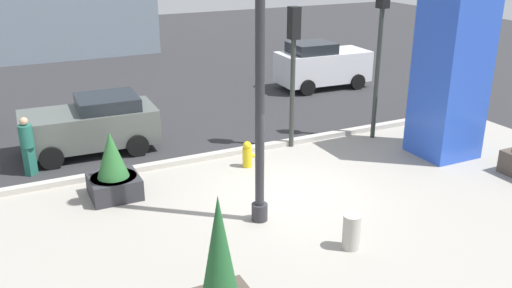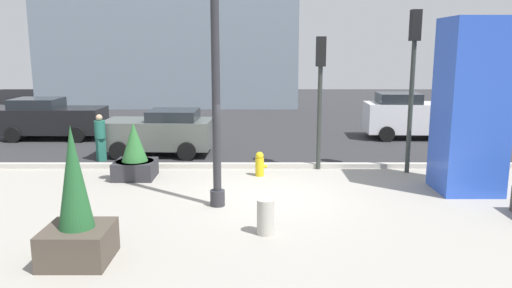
% 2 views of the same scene
% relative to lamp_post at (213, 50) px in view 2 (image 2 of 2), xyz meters
% --- Properties ---
extents(ground_plane, '(60.00, 60.00, 0.00)m').
position_rel_lamp_post_xyz_m(ground_plane, '(1.25, 4.78, -3.75)').
color(ground_plane, '#2D2D30').
extents(plaza_pavement, '(18.00, 10.00, 0.02)m').
position_rel_lamp_post_xyz_m(plaza_pavement, '(1.25, -1.22, -3.75)').
color(plaza_pavement, '#9E998E').
rests_on(plaza_pavement, ground_plane).
extents(curb_strip, '(18.00, 0.24, 0.16)m').
position_rel_lamp_post_xyz_m(curb_strip, '(1.25, 3.90, -3.67)').
color(curb_strip, '#B7B2A8').
rests_on(curb_strip, ground_plane).
extents(lamp_post, '(0.44, 0.44, 7.68)m').
position_rel_lamp_post_xyz_m(lamp_post, '(0.00, 0.00, 0.00)').
color(lamp_post, '#2D2D33').
rests_on(lamp_post, ground_plane).
extents(art_pillar_blue, '(1.55, 1.55, 4.58)m').
position_rel_lamp_post_xyz_m(art_pillar_blue, '(6.57, 1.30, -1.46)').
color(art_pillar_blue, blue).
rests_on(art_pillar_blue, ground_plane).
extents(potted_plant_mid_plaza, '(1.16, 1.16, 1.67)m').
position_rel_lamp_post_xyz_m(potted_plant_mid_plaza, '(-2.64, 2.64, -3.09)').
color(potted_plant_mid_plaza, '#2D2D33').
rests_on(potted_plant_mid_plaza, ground_plane).
extents(potted_plant_near_right, '(1.17, 1.17, 2.51)m').
position_rel_lamp_post_xyz_m(potted_plant_near_right, '(-2.27, -3.22, -2.87)').
color(potted_plant_near_right, '#4C4238').
rests_on(potted_plant_near_right, ground_plane).
extents(fire_hydrant, '(0.36, 0.26, 0.75)m').
position_rel_lamp_post_xyz_m(fire_hydrant, '(1.05, 2.89, -3.38)').
color(fire_hydrant, gold).
rests_on(fire_hydrant, ground_plane).
extents(concrete_bollard, '(0.36, 0.36, 0.75)m').
position_rel_lamp_post_xyz_m(concrete_bollard, '(1.14, -1.88, -3.38)').
color(concrete_bollard, '#B2ADA3').
rests_on(concrete_bollard, ground_plane).
extents(traffic_light_corner, '(0.28, 0.42, 4.15)m').
position_rel_lamp_post_xyz_m(traffic_light_corner, '(2.92, 3.76, -0.93)').
color(traffic_light_corner, '#333833').
rests_on(traffic_light_corner, ground_plane).
extents(traffic_light_far_side, '(0.28, 0.42, 4.91)m').
position_rel_lamp_post_xyz_m(traffic_light_far_side, '(5.63, 3.32, -0.46)').
color(traffic_light_far_side, '#333833').
rests_on(traffic_light_far_side, ground_plane).
extents(car_passing_lane, '(3.87, 2.05, 1.93)m').
position_rel_lamp_post_xyz_m(car_passing_lane, '(7.47, 9.29, -2.79)').
color(car_passing_lane, silver).
rests_on(car_passing_lane, ground_plane).
extents(car_intersection, '(3.87, 2.14, 1.63)m').
position_rel_lamp_post_xyz_m(car_intersection, '(-2.51, 5.98, -2.92)').
color(car_intersection, '#565B56').
rests_on(car_intersection, ground_plane).
extents(car_curb_east, '(4.21, 2.09, 1.72)m').
position_rel_lamp_post_xyz_m(car_curb_east, '(-7.76, 9.23, -2.88)').
color(car_curb_east, black).
rests_on(car_curb_east, ground_plane).
extents(pedestrian_crossing, '(0.51, 0.51, 1.61)m').
position_rel_lamp_post_xyz_m(pedestrian_crossing, '(-4.35, 4.94, -2.86)').
color(pedestrian_crossing, '#236656').
rests_on(pedestrian_crossing, ground_plane).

